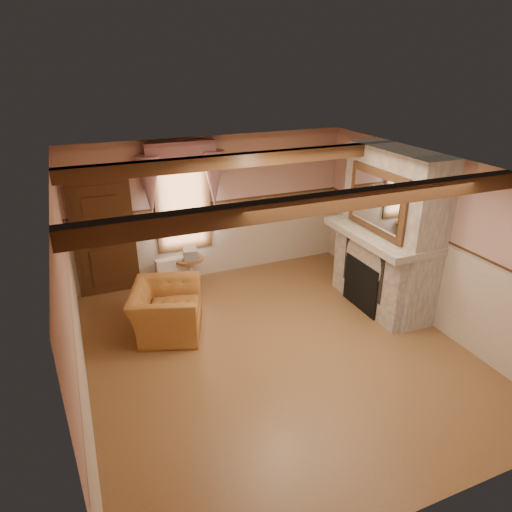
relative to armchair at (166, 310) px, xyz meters
name	(u,v)px	position (x,y,z in m)	size (l,w,h in m)	color
floor	(276,350)	(1.41, -1.17, -0.40)	(5.50, 6.00, 0.01)	brown
ceiling	(279,170)	(1.41, -1.17, 2.40)	(5.50, 6.00, 0.01)	silver
wall_back	(213,208)	(1.41, 1.83, 1.00)	(5.50, 0.02, 2.80)	tan
wall_front	(425,406)	(1.41, -4.17, 1.00)	(5.50, 0.02, 2.80)	tan
wall_left	(70,306)	(-1.34, -1.17, 1.00)	(0.02, 6.00, 2.80)	tan
wall_right	(430,240)	(4.16, -1.17, 1.00)	(0.02, 6.00, 2.80)	tan
wainscot	(276,308)	(1.41, -1.17, 0.35)	(5.50, 6.00, 1.50)	#C1B09C
chair_rail	(277,262)	(1.41, -1.17, 1.10)	(5.50, 6.00, 0.08)	black
firebox	(364,285)	(3.41, -0.57, 0.05)	(0.20, 0.95, 0.90)	black
armchair	(166,310)	(0.00, 0.00, 0.00)	(1.22, 1.06, 0.79)	#9E662D
side_table	(189,271)	(0.79, 1.53, -0.12)	(0.57, 0.57, 0.55)	brown
book_stack	(190,254)	(0.82, 1.50, 0.25)	(0.26, 0.32, 0.20)	#B7AD8C
radiator	(174,272)	(0.49, 1.53, -0.10)	(0.70, 0.18, 0.60)	silver
bowl	(388,232)	(3.65, -0.72, 1.06)	(0.31, 0.31, 0.08)	brown
mantel_clock	(359,214)	(3.65, 0.12, 1.12)	(0.14, 0.24, 0.20)	black
oil_lamp	(362,213)	(3.65, 0.03, 1.16)	(0.11, 0.11, 0.28)	gold
candle_red	(402,237)	(3.65, -1.08, 1.10)	(0.06, 0.06, 0.16)	#9F2613
jar_yellow	(392,233)	(3.65, -0.83, 1.08)	(0.06, 0.06, 0.12)	yellow
fireplace	(390,231)	(3.83, -0.57, 1.00)	(0.85, 2.00, 2.80)	gray
mantel	(382,235)	(3.65, -0.57, 0.96)	(1.05, 2.05, 0.12)	gray
overmantel_mirror	(376,201)	(3.47, -0.57, 1.57)	(0.06, 1.44, 1.04)	silver
door	(105,241)	(-0.69, 1.77, 0.65)	(1.10, 0.10, 2.10)	black
window	(182,200)	(0.81, 1.80, 1.25)	(1.06, 0.08, 2.02)	white
window_drapes	(182,169)	(0.81, 1.71, 1.85)	(1.30, 0.14, 1.40)	gray
ceiling_beam_front	(327,203)	(1.41, -2.37, 2.30)	(5.50, 0.18, 0.20)	black
ceiling_beam_back	(245,160)	(1.41, 0.03, 2.30)	(5.50, 0.18, 0.20)	black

